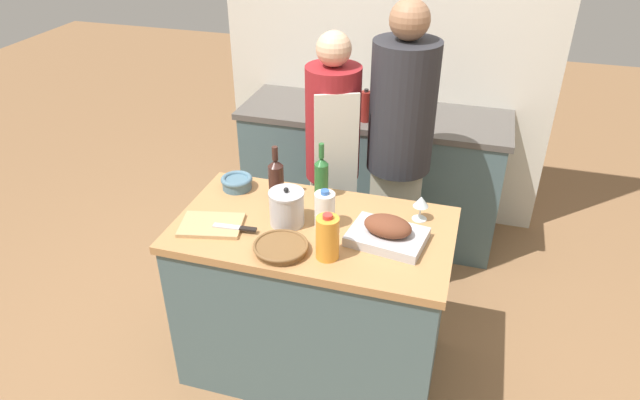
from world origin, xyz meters
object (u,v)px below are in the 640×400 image
(wine_bottle_dark, at_px, (321,176))
(stock_pot, at_px, (287,208))
(milk_jug, at_px, (325,210))
(condiment_bottle_tall, at_px, (366,106))
(wicker_basket, at_px, (281,247))
(mixing_bowl, at_px, (237,182))
(knife_chef, at_px, (236,227))
(roasting_pan, at_px, (387,232))
(person_cook_guest, at_px, (400,146))
(person_cook_aproned, at_px, (333,156))
(wine_glass_left, at_px, (421,203))
(cutting_board, at_px, (211,225))
(condiment_bottle_short, at_px, (397,106))
(wine_bottle_green, at_px, (276,177))
(stand_mixer, at_px, (342,96))
(juice_jug, at_px, (327,238))

(wine_bottle_dark, bearing_deg, stock_pot, -106.67)
(milk_jug, relative_size, condiment_bottle_tall, 0.89)
(wicker_basket, bearing_deg, mixing_bowl, 131.66)
(milk_jug, height_order, knife_chef, milk_jug)
(wicker_basket, distance_m, wine_bottle_dark, 0.51)
(mixing_bowl, bearing_deg, roasting_pan, -16.61)
(condiment_bottle_tall, bearing_deg, person_cook_guest, -57.44)
(person_cook_aproned, bearing_deg, wine_glass_left, -64.61)
(mixing_bowl, relative_size, condiment_bottle_tall, 0.76)
(cutting_board, distance_m, wine_glass_left, 0.98)
(wine_bottle_dark, bearing_deg, cutting_board, -135.13)
(condiment_bottle_short, xyz_separation_m, person_cook_guest, (0.11, -0.55, -0.01))
(cutting_board, relative_size, wine_glass_left, 2.57)
(condiment_bottle_tall, relative_size, person_cook_guest, 0.12)
(roasting_pan, xyz_separation_m, knife_chef, (-0.67, -0.12, -0.03))
(wine_bottle_green, xyz_separation_m, knife_chef, (-0.07, -0.35, -0.09))
(stock_pot, xyz_separation_m, wine_bottle_dark, (0.08, 0.28, 0.03))
(wicker_basket, distance_m, person_cook_aproned, 0.92)
(wine_bottle_dark, distance_m, knife_chef, 0.51)
(mixing_bowl, relative_size, wine_bottle_dark, 0.55)
(cutting_board, relative_size, wine_bottle_dark, 1.09)
(roasting_pan, relative_size, stand_mixer, 1.13)
(person_cook_guest, bearing_deg, knife_chef, -128.31)
(cutting_board, height_order, wine_bottle_green, wine_bottle_green)
(wine_glass_left, relative_size, person_cook_guest, 0.07)
(milk_jug, height_order, person_cook_aproned, person_cook_aproned)
(wine_glass_left, bearing_deg, mixing_bowl, 178.34)
(milk_jug, bearing_deg, wine_bottle_green, 147.96)
(knife_chef, distance_m, person_cook_guest, 1.07)
(wicker_basket, bearing_deg, knife_chef, 160.58)
(mixing_bowl, bearing_deg, wine_bottle_green, -4.20)
(wine_bottle_green, xyz_separation_m, wine_bottle_dark, (0.22, 0.06, 0.01))
(person_cook_aproned, bearing_deg, roasting_pan, -81.19)
(wine_bottle_dark, bearing_deg, wine_glass_left, -8.15)
(wicker_basket, bearing_deg, milk_jug, 62.64)
(milk_jug, distance_m, wine_bottle_green, 0.36)
(wine_glass_left, bearing_deg, milk_jug, -156.35)
(mixing_bowl, height_order, condiment_bottle_short, condiment_bottle_short)
(cutting_board, distance_m, knife_chef, 0.13)
(roasting_pan, height_order, wine_bottle_green, wine_bottle_green)
(roasting_pan, relative_size, condiment_bottle_short, 1.86)
(juice_jug, bearing_deg, stand_mixer, 102.24)
(wine_bottle_dark, bearing_deg, roasting_pan, -36.87)
(wicker_basket, xyz_separation_m, juice_jug, (0.20, 0.02, 0.08))
(wine_glass_left, bearing_deg, stand_mixer, 121.75)
(knife_chef, bearing_deg, wine_glass_left, 23.29)
(wicker_basket, distance_m, wine_bottle_green, 0.48)
(mixing_bowl, bearing_deg, person_cook_guest, 34.88)
(roasting_pan, xyz_separation_m, wine_bottle_green, (-0.61, 0.23, 0.06))
(condiment_bottle_tall, bearing_deg, wine_bottle_green, -102.98)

